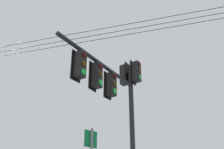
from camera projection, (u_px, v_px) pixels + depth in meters
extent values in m
cylinder|color=black|center=(100.00, 64.00, 9.76)|extent=(0.68, 4.49, 0.14)
cube|color=black|center=(136.00, 72.00, 11.57)|extent=(0.33, 0.33, 0.90)
cube|color=black|center=(133.00, 73.00, 11.65)|extent=(0.09, 0.44, 1.04)
cylinder|color=#360503|center=(140.00, 65.00, 11.62)|extent=(0.05, 0.20, 0.20)
cylinder|color=#3C2703|center=(140.00, 71.00, 11.49)|extent=(0.05, 0.20, 0.20)
cylinder|color=green|center=(140.00, 77.00, 11.35)|extent=(0.05, 0.20, 0.20)
cube|color=black|center=(124.00, 75.00, 11.85)|extent=(0.33, 0.33, 0.90)
cube|color=black|center=(128.00, 74.00, 11.77)|extent=(0.09, 0.44, 1.04)
cylinder|color=#360503|center=(121.00, 70.00, 12.07)|extent=(0.05, 0.20, 0.20)
cylinder|color=#3C2703|center=(121.00, 76.00, 11.93)|extent=(0.05, 0.20, 0.20)
cylinder|color=green|center=(121.00, 82.00, 11.80)|extent=(0.05, 0.20, 0.20)
cube|color=black|center=(111.00, 85.00, 10.07)|extent=(0.32, 0.32, 0.90)
cube|color=black|center=(107.00, 86.00, 10.16)|extent=(0.07, 0.44, 1.04)
cylinder|color=#360503|center=(115.00, 76.00, 10.12)|extent=(0.05, 0.20, 0.20)
cylinder|color=#3C2703|center=(115.00, 84.00, 9.98)|extent=(0.05, 0.20, 0.20)
cylinder|color=green|center=(115.00, 91.00, 9.85)|extent=(0.05, 0.20, 0.20)
cube|color=black|center=(97.00, 75.00, 9.37)|extent=(0.35, 0.35, 0.90)
cube|color=black|center=(93.00, 76.00, 9.44)|extent=(0.11, 0.44, 1.04)
cylinder|color=#360503|center=(101.00, 67.00, 9.42)|extent=(0.06, 0.20, 0.20)
cylinder|color=#3C2703|center=(101.00, 74.00, 9.29)|extent=(0.06, 0.20, 0.20)
cylinder|color=green|center=(101.00, 82.00, 9.16)|extent=(0.06, 0.20, 0.20)
cube|color=black|center=(80.00, 65.00, 8.66)|extent=(0.32, 0.32, 0.90)
cube|color=black|center=(76.00, 66.00, 8.75)|extent=(0.07, 0.44, 1.04)
cylinder|color=#360503|center=(84.00, 55.00, 8.71)|extent=(0.05, 0.20, 0.20)
cylinder|color=#3C2703|center=(84.00, 63.00, 8.58)|extent=(0.05, 0.20, 0.20)
cylinder|color=green|center=(84.00, 72.00, 8.45)|extent=(0.05, 0.20, 0.20)
cube|color=#0C7238|center=(91.00, 139.00, 6.78)|extent=(0.09, 0.38, 0.42)
cube|color=white|center=(90.00, 139.00, 6.79)|extent=(0.06, 0.32, 0.36)
cylinder|color=black|center=(163.00, 29.00, 12.23)|extent=(31.52, 13.66, 0.43)
cylinder|color=black|center=(162.00, 24.00, 12.35)|extent=(31.52, 13.66, 0.43)
cylinder|color=black|center=(162.00, 18.00, 12.49)|extent=(31.52, 13.66, 0.43)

